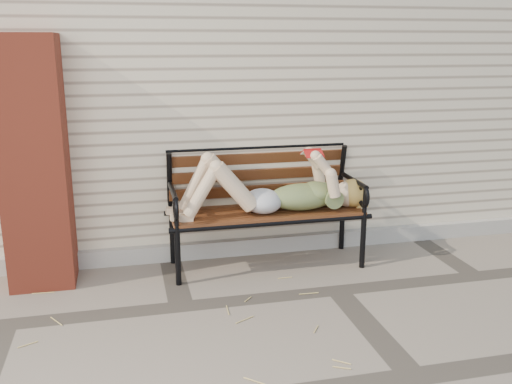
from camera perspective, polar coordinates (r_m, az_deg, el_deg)
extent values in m
plane|color=#766A5B|center=(4.69, 8.15, -9.72)|extent=(80.00, 80.00, 0.00)
cube|color=beige|center=(7.15, -0.28, 11.33)|extent=(8.00, 4.00, 3.00)
cube|color=#ADA99C|center=(5.50, 4.52, -4.98)|extent=(8.00, 0.10, 0.15)
cube|color=#A43925|center=(4.85, -21.26, 2.68)|extent=(0.50, 0.50, 2.00)
cylinder|color=black|center=(4.70, -7.82, -6.41)|extent=(0.05, 0.05, 0.49)
cylinder|color=black|center=(5.16, -8.37, -4.47)|extent=(0.05, 0.05, 0.49)
cylinder|color=black|center=(5.09, 10.64, -4.85)|extent=(0.05, 0.05, 0.49)
cylinder|color=black|center=(5.51, 8.60, -3.20)|extent=(0.05, 0.05, 0.49)
cube|color=#5F3018|center=(4.97, 1.09, -2.06)|extent=(1.66, 0.53, 0.03)
cylinder|color=black|center=(4.75, 1.82, -3.15)|extent=(1.75, 0.04, 0.04)
cylinder|color=black|center=(5.21, 0.42, -1.52)|extent=(1.75, 0.04, 0.04)
torus|color=black|center=(5.19, 0.11, 4.85)|extent=(0.30, 0.04, 0.30)
ellipsoid|color=#0A304A|center=(4.99, 4.59, -0.49)|extent=(0.59, 0.34, 0.23)
ellipsoid|color=#0A304A|center=(5.02, 6.02, 0.03)|extent=(0.28, 0.33, 0.17)
ellipsoid|color=#B2B3B7|center=(4.90, 0.69, -0.92)|extent=(0.33, 0.37, 0.21)
sphere|color=beige|center=(5.13, 9.11, -0.19)|extent=(0.24, 0.24, 0.24)
ellipsoid|color=#E2BC55|center=(5.15, 9.68, -0.10)|extent=(0.27, 0.28, 0.25)
cube|color=#AA1413|center=(4.92, 5.66, 4.23)|extent=(0.15, 0.02, 0.02)
cube|color=beige|center=(4.89, 5.82, 3.80)|extent=(0.15, 0.10, 0.05)
cube|color=beige|center=(4.97, 5.48, 4.00)|extent=(0.15, 0.10, 0.05)
cube|color=#AA1413|center=(4.88, 5.83, 3.84)|extent=(0.16, 0.10, 0.06)
cube|color=#AA1413|center=(4.97, 5.47, 4.05)|extent=(0.16, 0.10, 0.06)
cylinder|color=tan|center=(4.30, -15.36, -12.43)|extent=(0.16, 0.04, 0.01)
cylinder|color=tan|center=(4.13, -6.34, -13.16)|extent=(0.04, 0.09, 0.01)
cylinder|color=tan|center=(4.16, -7.55, -12.91)|extent=(0.06, 0.08, 0.01)
cylinder|color=tan|center=(4.20, -1.79, -12.56)|extent=(0.02, 0.11, 0.01)
cylinder|color=tan|center=(4.01, -13.98, -14.45)|extent=(0.07, 0.05, 0.01)
cylinder|color=tan|center=(4.59, -16.43, -10.70)|extent=(0.09, 0.03, 0.01)
cylinder|color=tan|center=(4.43, 5.73, -11.10)|extent=(0.13, 0.09, 0.01)
cylinder|color=tan|center=(3.92, -21.23, -15.78)|extent=(0.10, 0.11, 0.01)
cylinder|color=tan|center=(4.19, -4.56, -12.67)|extent=(0.05, 0.11, 0.01)
cylinder|color=tan|center=(3.79, -8.91, -15.98)|extent=(0.12, 0.01, 0.01)
cylinder|color=tan|center=(4.70, -12.27, -9.75)|extent=(0.01, 0.16, 0.01)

